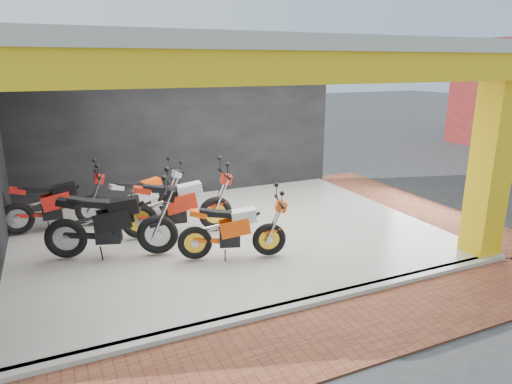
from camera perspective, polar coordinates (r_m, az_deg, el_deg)
ground at (r=7.54m, az=2.16°, el=-10.64°), size 80.00×80.00×0.00m
showroom_floor at (r=9.20m, az=-3.41°, el=-5.28°), size 8.00×6.00×0.10m
showroom_ceiling at (r=8.59m, az=-3.81°, el=17.41°), size 8.40×6.40×0.20m
back_wall at (r=11.65m, az=-9.08°, el=7.69°), size 8.20×0.20×3.50m
corner_column at (r=8.74m, az=27.31°, el=3.46°), size 0.50×0.50×3.50m
header_beam_front at (r=5.87m, az=7.01°, el=15.16°), size 8.40×0.30×0.40m
header_beam_right at (r=10.67m, az=17.48°, el=14.81°), size 0.30×6.40×0.40m
floor_kerb at (r=6.72m, az=6.15°, el=-13.73°), size 8.00×0.20×0.10m
paver_front at (r=6.18m, az=9.95°, el=-17.15°), size 9.00×1.40×0.03m
paver_right at (r=11.70m, az=19.10°, el=-1.67°), size 1.40×7.00×0.03m
moto_hero at (r=7.83m, az=1.66°, el=-4.00°), size 2.09×1.28×1.20m
moto_row_a at (r=9.05m, az=-5.13°, el=-0.66°), size 2.36×1.07×1.40m
moto_row_b at (r=8.04m, az=-12.34°, el=-2.93°), size 2.52×1.55×1.45m
moto_row_c at (r=10.21m, az=-10.77°, el=0.44°), size 2.08×1.21×1.20m
moto_row_d at (r=9.94m, az=-20.08°, el=-0.40°), size 2.11×0.79×1.29m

